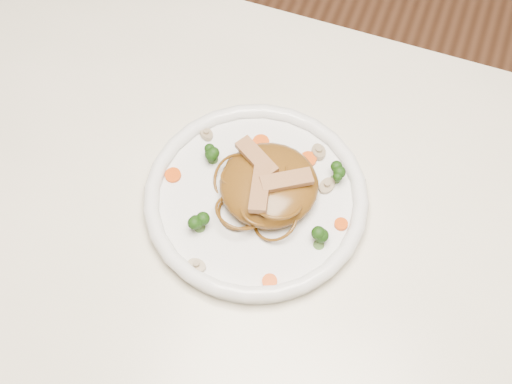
% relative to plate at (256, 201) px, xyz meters
% --- Properties ---
extents(table, '(1.20, 0.80, 0.75)m').
position_rel_plate_xyz_m(table, '(0.07, -0.07, -0.11)').
color(table, white).
rests_on(table, ground).
extents(plate, '(0.37, 0.37, 0.02)m').
position_rel_plate_xyz_m(plate, '(0.00, 0.00, 0.00)').
color(plate, white).
rests_on(plate, table).
extents(noodle_mound, '(0.16, 0.16, 0.04)m').
position_rel_plate_xyz_m(noodle_mound, '(0.01, 0.01, 0.03)').
color(noodle_mound, brown).
rests_on(noodle_mound, plate).
extents(chicken_a, '(0.06, 0.05, 0.01)m').
position_rel_plate_xyz_m(chicken_a, '(0.03, 0.01, 0.05)').
color(chicken_a, '#B57D55').
rests_on(chicken_a, noodle_mound).
extents(chicken_b, '(0.06, 0.05, 0.01)m').
position_rel_plate_xyz_m(chicken_b, '(-0.01, 0.03, 0.05)').
color(chicken_b, '#B57D55').
rests_on(chicken_b, noodle_mound).
extents(chicken_c, '(0.04, 0.07, 0.01)m').
position_rel_plate_xyz_m(chicken_c, '(0.01, -0.01, 0.05)').
color(chicken_c, '#B57D55').
rests_on(chicken_c, noodle_mound).
extents(broccoli_0, '(0.03, 0.03, 0.03)m').
position_rel_plate_xyz_m(broccoli_0, '(0.09, 0.06, 0.02)').
color(broccoli_0, '#1B420D').
rests_on(broccoli_0, plate).
extents(broccoli_1, '(0.04, 0.04, 0.03)m').
position_rel_plate_xyz_m(broccoli_1, '(-0.07, 0.03, 0.02)').
color(broccoli_1, '#1B420D').
rests_on(broccoli_1, plate).
extents(broccoli_2, '(0.03, 0.03, 0.03)m').
position_rel_plate_xyz_m(broccoli_2, '(-0.05, -0.06, 0.02)').
color(broccoli_2, '#1B420D').
rests_on(broccoli_2, plate).
extents(broccoli_3, '(0.03, 0.03, 0.03)m').
position_rel_plate_xyz_m(broccoli_3, '(0.09, -0.04, 0.02)').
color(broccoli_3, '#1B420D').
rests_on(broccoli_3, plate).
extents(carrot_0, '(0.03, 0.03, 0.00)m').
position_rel_plate_xyz_m(carrot_0, '(0.04, 0.08, 0.01)').
color(carrot_0, '#E35808').
rests_on(carrot_0, plate).
extents(carrot_1, '(0.02, 0.02, 0.00)m').
position_rel_plate_xyz_m(carrot_1, '(-0.11, -0.01, 0.01)').
color(carrot_1, '#E35808').
rests_on(carrot_1, plate).
extents(carrot_2, '(0.02, 0.02, 0.00)m').
position_rel_plate_xyz_m(carrot_2, '(0.11, -0.00, 0.01)').
color(carrot_2, '#E35808').
rests_on(carrot_2, plate).
extents(carrot_3, '(0.03, 0.03, 0.00)m').
position_rel_plate_xyz_m(carrot_3, '(-0.02, 0.08, 0.01)').
color(carrot_3, '#E35808').
rests_on(carrot_3, plate).
extents(carrot_4, '(0.02, 0.02, 0.00)m').
position_rel_plate_xyz_m(carrot_4, '(0.05, -0.10, 0.01)').
color(carrot_4, '#E35808').
rests_on(carrot_4, plate).
extents(mushroom_0, '(0.02, 0.02, 0.01)m').
position_rel_plate_xyz_m(mushroom_0, '(-0.03, -0.11, 0.01)').
color(mushroom_0, tan).
rests_on(mushroom_0, plate).
extents(mushroom_1, '(0.03, 0.03, 0.01)m').
position_rel_plate_xyz_m(mushroom_1, '(0.08, 0.05, 0.01)').
color(mushroom_1, tan).
rests_on(mushroom_1, plate).
extents(mushroom_2, '(0.03, 0.03, 0.01)m').
position_rel_plate_xyz_m(mushroom_2, '(-0.09, 0.07, 0.01)').
color(mushroom_2, tan).
rests_on(mushroom_2, plate).
extents(mushroom_3, '(0.03, 0.03, 0.01)m').
position_rel_plate_xyz_m(mushroom_3, '(0.05, 0.09, 0.01)').
color(mushroom_3, tan).
rests_on(mushroom_3, plate).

